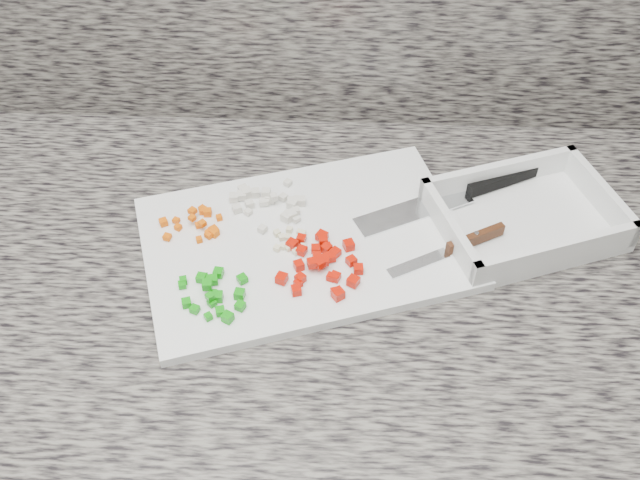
{
  "coord_description": "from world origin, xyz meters",
  "views": [
    {
      "loc": [
        0.15,
        0.85,
        1.57
      ],
      "look_at": [
        0.12,
        1.45,
        0.93
      ],
      "focal_mm": 40.0,
      "sensor_mm": 36.0,
      "label": 1
    }
  ],
  "objects": [
    {
      "name": "chef_knife",
      "position": [
        0.32,
        1.57,
        0.92
      ],
      "size": [
        0.25,
        0.15,
        0.02
      ],
      "rotation": [
        0.0,
        0.0,
        0.47
      ],
      "color": "silver",
      "rests_on": "cutting_board"
    },
    {
      "name": "tray",
      "position": [
        0.39,
        1.52,
        0.92
      ],
      "size": [
        0.27,
        0.23,
        0.05
      ],
      "rotation": [
        0.0,
        0.0,
        0.36
      ],
      "color": "silver",
      "rests_on": "countertop"
    },
    {
      "name": "carrot_pile",
      "position": [
        -0.04,
        1.49,
        0.92
      ],
      "size": [
        0.08,
        0.07,
        0.01
      ],
      "color": "#DA5604",
      "rests_on": "cutting_board"
    },
    {
      "name": "paring_knife",
      "position": [
        0.3,
        1.46,
        0.92
      ],
      "size": [
        0.15,
        0.09,
        0.02
      ],
      "rotation": [
        0.0,
        0.0,
        0.5
      ],
      "color": "silver",
      "rests_on": "cutting_board"
    },
    {
      "name": "onion_pile",
      "position": [
        0.05,
        1.53,
        0.92
      ],
      "size": [
        0.1,
        0.1,
        0.02
      ],
      "color": "beige",
      "rests_on": "cutting_board"
    },
    {
      "name": "red_pepper_pile",
      "position": [
        0.13,
        1.42,
        0.92
      ],
      "size": [
        0.11,
        0.11,
        0.02
      ],
      "color": "#B81002",
      "rests_on": "cutting_board"
    },
    {
      "name": "countertop",
      "position": [
        0.0,
        1.44,
        0.88
      ],
      "size": [
        3.96,
        0.64,
        0.04
      ],
      "primitive_type": "cube",
      "color": "#69655D",
      "rests_on": "cabinet"
    },
    {
      "name": "cabinet",
      "position": [
        0.0,
        1.44,
        0.43
      ],
      "size": [
        3.92,
        0.62,
        0.86
      ],
      "primitive_type": "cube",
      "color": "beige",
      "rests_on": "ground"
    },
    {
      "name": "garlic_pile",
      "position": [
        0.08,
        1.46,
        0.92
      ],
      "size": [
        0.04,
        0.05,
        0.01
      ],
      "color": "beige",
      "rests_on": "cutting_board"
    },
    {
      "name": "green_pepper_pile",
      "position": [
        0.0,
        1.37,
        0.92
      ],
      "size": [
        0.09,
        0.08,
        0.02
      ],
      "color": "#0E8C0C",
      "rests_on": "cutting_board"
    },
    {
      "name": "cutting_board",
      "position": [
        0.1,
        1.47,
        0.91
      ],
      "size": [
        0.47,
        0.38,
        0.01
      ],
      "primitive_type": "cube",
      "rotation": [
        0.0,
        0.0,
        0.32
      ],
      "color": "silver",
      "rests_on": "countertop"
    }
  ]
}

